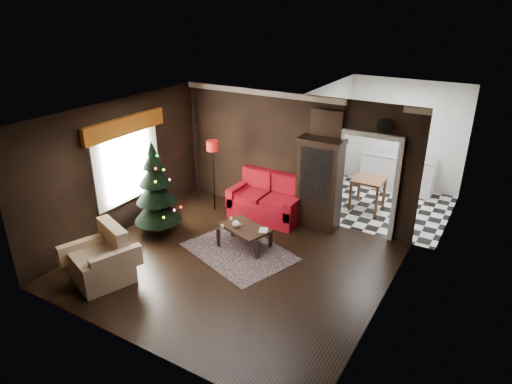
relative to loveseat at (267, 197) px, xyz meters
The scene contains 26 objects.
floor 2.15m from the loveseat, 78.96° to the right, with size 5.50×5.50×0.00m, color black.
ceiling 3.11m from the loveseat, 78.96° to the right, with size 5.50×5.50×0.00m, color white.
wall_back 1.08m from the loveseat, 48.37° to the left, with size 5.50×5.50×0.00m, color black.
wall_front 4.66m from the loveseat, 84.98° to the right, with size 5.50×5.50×0.00m, color black.
wall_left 3.25m from the loveseat, 138.90° to the right, with size 5.50×5.50×0.00m, color black.
wall_right 3.86m from the loveseat, 33.06° to the right, with size 5.50×5.50×0.00m, color black.
doorway 2.22m from the loveseat, 12.09° to the left, with size 1.10×0.10×2.10m, color white, non-canonical shape.
left_window 3.11m from the loveseat, 141.31° to the right, with size 0.05×1.60×1.40m, color white.
valance 3.40m from the loveseat, 140.32° to the right, with size 0.12×2.10×0.35m, color #9B4D12.
kitchen_floor 2.91m from the loveseat, 42.88° to the left, with size 3.00×3.00×0.00m, color white.
kitchen_window 4.17m from the loveseat, 58.30° to the left, with size 0.70×0.06×0.70m, color white.
rug 1.69m from the loveseat, 80.07° to the right, with size 2.06×1.50×0.01m, color #3A2B34.
loveseat is the anchor object (origin of this frame).
curio_cabinet 1.25m from the loveseat, 10.83° to the left, with size 0.90×0.45×1.90m, color black, non-canonical shape.
floor_lamp 1.33m from the loveseat, 167.96° to the right, with size 0.29×0.29×1.74m, color black, non-canonical shape.
christmas_tree 2.48m from the loveseat, 131.70° to the right, with size 0.98×0.98×1.88m, color black, non-canonical shape.
armchair 3.86m from the loveseat, 109.46° to the right, with size 0.96×0.96×0.98m, color tan, non-canonical shape.
coffee_table 1.43m from the loveseat, 78.97° to the right, with size 0.99×0.59×0.44m, color black, non-canonical shape.
teapot 1.50m from the loveseat, 84.57° to the right, with size 0.17×0.17×0.16m, color white, non-canonical shape.
cup_a 1.27m from the loveseat, 95.69° to the right, with size 0.06×0.06×0.05m, color silver.
cup_b 1.62m from the loveseat, 93.35° to the right, with size 0.06×0.06×0.06m, color silver.
book 1.49m from the loveseat, 66.25° to the right, with size 0.16×0.02×0.22m, color gray.
wall_clock 3.04m from the loveseat, ahead, with size 0.32×0.32×0.06m, color white.
painting 2.13m from the loveseat, 19.40° to the left, with size 0.62×0.05×0.52m, color #B4794D.
kitchen_counter 3.79m from the loveseat, 56.31° to the left, with size 1.80×0.60×0.90m, color silver.
kitchen_table 2.45m from the loveseat, 42.51° to the left, with size 0.70×0.70×0.75m, color brown, non-canonical shape.
Camera 1 is at (4.09, -5.99, 4.63)m, focal length 31.56 mm.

